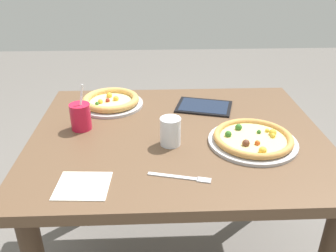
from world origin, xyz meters
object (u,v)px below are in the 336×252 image
pizza_far (111,101)px  tablet (204,107)px  water_cup_clear (170,131)px  drink_cup_colored (81,116)px  pizza_near (253,139)px  fork (183,178)px

pizza_far → tablet: 0.42m
water_cup_clear → drink_cup_colored: bearing=158.1°
pizza_far → water_cup_clear: size_ratio=2.76×
drink_cup_colored → water_cup_clear: (0.35, -0.14, 0.00)m
pizza_near → fork: (-0.28, -0.21, -0.02)m
pizza_near → fork: size_ratio=1.63×
pizza_far → tablet: size_ratio=1.05×
drink_cup_colored → fork: bearing=-43.5°
fork → pizza_far: bearing=115.9°
water_cup_clear → pizza_near: bearing=-1.3°
drink_cup_colored → fork: (0.37, -0.35, -0.05)m
drink_cup_colored → tablet: drink_cup_colored is taller
drink_cup_colored → tablet: (0.51, 0.18, -0.05)m
pizza_far → drink_cup_colored: (-0.09, -0.22, 0.03)m
pizza_near → fork: pizza_near is taller
water_cup_clear → tablet: size_ratio=0.38×
pizza_far → drink_cup_colored: size_ratio=1.56×
pizza_far → fork: (0.28, -0.58, -0.02)m
pizza_near → fork: 0.35m
pizza_near → pizza_far: bearing=146.4°
pizza_near → tablet: size_ratio=1.18×
pizza_far → tablet: (0.42, -0.04, -0.02)m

